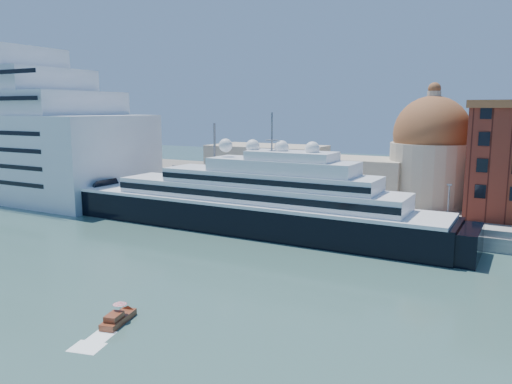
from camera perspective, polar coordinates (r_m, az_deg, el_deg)
The scene contains 9 objects.
ground at distance 76.79m, azimuth -5.87°, elevation -8.43°, with size 400.00×400.00×0.00m, color #335851.
quay at distance 105.18m, azimuth 4.77°, elevation -2.81°, with size 180.00×10.00×2.50m, color gray.
land at distance 142.99m, azimuth 11.55°, elevation 0.19°, with size 260.00×72.00×2.00m, color slate.
quay_fence at distance 100.79m, azimuth 3.73°, elevation -2.26°, with size 180.00×0.10×1.20m, color slate.
superyacht at distance 99.12m, azimuth -2.63°, elevation -1.55°, with size 89.68×12.43×26.80m.
service_barge at distance 117.15m, azimuth -15.27°, elevation -2.11°, with size 11.79×5.69×2.54m.
water_taxi at distance 59.12m, azimuth -15.52°, elevation -13.72°, with size 2.97×5.49×2.48m.
church at distance 123.45m, azimuth 12.10°, elevation 3.37°, with size 66.00×18.00×25.50m.
lamp_posts at distance 107.97m, azimuth -1.69°, elevation 2.17°, with size 120.80×2.40×18.00m.
Camera 1 is at (42.06, -59.80, 23.50)m, focal length 35.00 mm.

